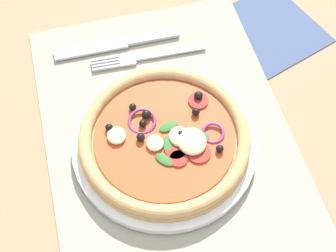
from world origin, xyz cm
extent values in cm
cube|color=#9E7A56|center=(0.00, 0.00, -1.20)|extent=(190.00, 140.00, 2.40)
cube|color=#A39984|center=(0.00, 0.00, 0.20)|extent=(46.84, 34.00, 0.40)
cylinder|color=white|center=(-2.48, 0.94, 1.03)|extent=(25.33, 25.33, 1.27)
cylinder|color=tan|center=(-2.48, 0.94, 2.17)|extent=(23.25, 23.25, 1.00)
torus|color=tan|center=(-2.48, 0.94, 3.03)|extent=(23.19, 23.19, 1.80)
cylinder|color=#C64C23|center=(-2.48, 0.94, 2.82)|extent=(19.06, 19.06, 0.30)
ellipsoid|color=beige|center=(-4.38, -2.31, 3.61)|extent=(4.32, 3.89, 1.30)
ellipsoid|color=beige|center=(-3.18, -0.96, 3.44)|extent=(3.17, 2.86, 0.95)
ellipsoid|color=beige|center=(-3.26, 2.46, 3.36)|extent=(2.60, 2.34, 0.78)
ellipsoid|color=beige|center=(-0.88, 7.14, 3.39)|extent=(2.83, 2.54, 0.85)
sphere|color=black|center=(2.51, -5.24, 3.58)|extent=(1.23, 1.23, 1.23)
sphere|color=black|center=(0.39, -4.12, 3.53)|extent=(1.12, 1.12, 1.12)
sphere|color=black|center=(1.25, 2.54, 3.61)|extent=(1.28, 1.28, 1.28)
sphere|color=black|center=(-6.32, -5.55, 3.49)|extent=(1.05, 1.05, 1.05)
sphere|color=black|center=(-2.03, 4.08, 3.54)|extent=(1.15, 1.15, 1.15)
sphere|color=black|center=(-0.04, 3.33, 3.49)|extent=(1.04, 1.04, 1.04)
sphere|color=black|center=(0.51, 7.85, 3.49)|extent=(1.05, 1.05, 1.05)
sphere|color=black|center=(-2.95, -1.15, 3.50)|extent=(1.08, 1.08, 1.08)
sphere|color=black|center=(2.98, 4.08, 3.48)|extent=(1.03, 1.03, 1.03)
torus|color=#8E3D75|center=(-3.66, -5.48, 3.22)|extent=(3.24, 3.20, 1.17)
torus|color=#8E3D75|center=(0.52, 3.32, 3.22)|extent=(4.01, 3.96, 1.50)
cylinder|color=#A3281E|center=(-6.23, 0.40, 3.12)|extent=(2.41, 2.41, 0.30)
cylinder|color=#A3281E|center=(1.95, -5.08, 3.12)|extent=(2.83, 2.83, 0.30)
cylinder|color=#A3281E|center=(-6.08, -2.81, 3.12)|extent=(3.10, 3.10, 0.30)
cylinder|color=#A3281E|center=(-4.83, 0.32, 3.12)|extent=(2.92, 2.92, 0.30)
ellipsoid|color=#2D6B28|center=(-3.75, 0.73, 3.17)|extent=(3.08, 2.14, 0.30)
ellipsoid|color=#2D6B28|center=(-5.91, 1.80, 3.17)|extent=(3.02, 2.91, 0.30)
ellipsoid|color=#2D6B28|center=(-1.14, 0.14, 3.17)|extent=(2.01, 3.05, 0.30)
ellipsoid|color=#2D6B28|center=(-3.34, -3.78, 3.17)|extent=(3.05, 2.86, 0.30)
cube|color=#B2B5BA|center=(13.48, -4.09, 0.62)|extent=(1.31, 11.19, 0.44)
cube|color=#B2B5BA|center=(13.73, 2.74, 0.62)|extent=(2.29, 2.60, 0.44)
cube|color=#B2B5BA|center=(14.76, 6.13, 0.62)|extent=(0.48, 4.33, 0.44)
cube|color=#B2B5BA|center=(14.16, 6.15, 0.62)|extent=(0.48, 4.33, 0.44)
cube|color=#B2B5BA|center=(13.56, 6.17, 0.62)|extent=(0.48, 4.33, 0.44)
cube|color=#B2B5BA|center=(12.96, 6.19, 0.62)|extent=(0.48, 4.33, 0.44)
cube|color=#B2B5BA|center=(17.14, -2.19, 0.71)|extent=(1.40, 8.41, 0.62)
cube|color=#B2B5BA|center=(17.25, 7.81, 0.62)|extent=(2.13, 11.62, 0.44)
cube|color=#425175|center=(14.77, -21.25, 0.18)|extent=(19.49, 18.51, 0.36)
camera|label=1|loc=(-34.74, 8.79, 59.14)|focal=52.15mm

